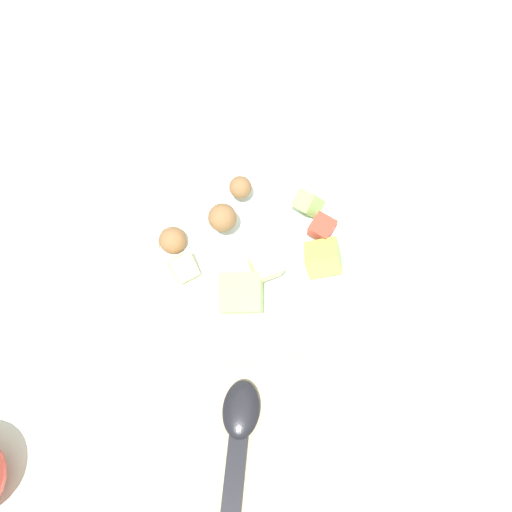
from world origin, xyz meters
TOP-DOWN VIEW (x-y plane):
  - ground_plane at (0.00, 0.00)m, footprint 2.40×2.40m
  - placemat at (0.00, 0.00)m, footprint 0.46×0.32m
  - salad_bowl at (0.02, -0.00)m, footprint 0.22×0.22m
  - serving_spoon at (-0.17, 0.03)m, footprint 0.22×0.06m

SIDE VIEW (x-z plane):
  - ground_plane at x=0.00m, z-range 0.00..0.00m
  - placemat at x=0.00m, z-range 0.00..0.01m
  - serving_spoon at x=-0.17m, z-range 0.00..0.02m
  - salad_bowl at x=0.02m, z-range -0.01..0.09m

